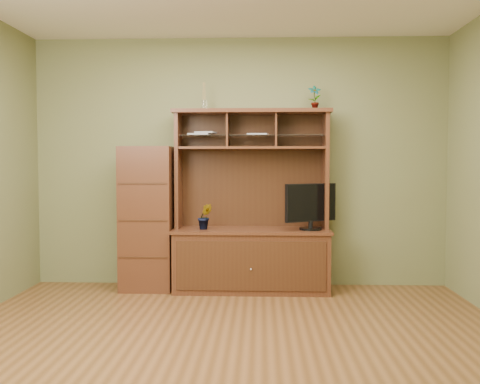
{
  "coord_description": "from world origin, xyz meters",
  "views": [
    {
      "loc": [
        0.24,
        -3.87,
        1.33
      ],
      "look_at": [
        0.04,
        1.2,
        1.06
      ],
      "focal_mm": 40.0,
      "sensor_mm": 36.0,
      "label": 1
    }
  ],
  "objects": [
    {
      "name": "reed_diffuser",
      "position": [
        -0.37,
        1.8,
        2.01
      ],
      "size": [
        0.06,
        0.06,
        0.29
      ],
      "color": "silver",
      "rests_on": "media_hutch"
    },
    {
      "name": "room",
      "position": [
        0.0,
        0.0,
        1.35
      ],
      "size": [
        4.54,
        4.04,
        2.74
      ],
      "color": "brown",
      "rests_on": "ground"
    },
    {
      "name": "side_cabinet",
      "position": [
        -0.96,
        1.74,
        0.76
      ],
      "size": [
        0.54,
        0.49,
        1.51
      ],
      "color": "#422112",
      "rests_on": "room"
    },
    {
      "name": "media_hutch",
      "position": [
        0.14,
        1.73,
        0.52
      ],
      "size": [
        1.66,
        0.61,
        1.9
      ],
      "color": "#422112",
      "rests_on": "room"
    },
    {
      "name": "orchid_plant",
      "position": [
        -0.35,
        1.65,
        0.78
      ],
      "size": [
        0.17,
        0.14,
        0.27
      ],
      "primitive_type": "imported",
      "rotation": [
        0.0,
        0.0,
        0.18
      ],
      "color": "#30511C",
      "rests_on": "media_hutch"
    },
    {
      "name": "monitor",
      "position": [
        0.75,
        1.65,
        0.9
      ],
      "size": [
        0.55,
        0.34,
        0.48
      ],
      "rotation": [
        0.0,
        0.0,
        0.52
      ],
      "color": "black",
      "rests_on": "media_hutch"
    },
    {
      "name": "magazines",
      "position": [
        -0.2,
        1.8,
        1.65
      ],
      "size": [
        0.86,
        0.2,
        0.04
      ],
      "color": "#B3B3B8",
      "rests_on": "media_hutch"
    },
    {
      "name": "top_plant",
      "position": [
        0.8,
        1.8,
        2.03
      ],
      "size": [
        0.14,
        0.1,
        0.26
      ],
      "primitive_type": "imported",
      "rotation": [
        0.0,
        0.0,
        0.07
      ],
      "color": "#3C6C25",
      "rests_on": "media_hutch"
    }
  ]
}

